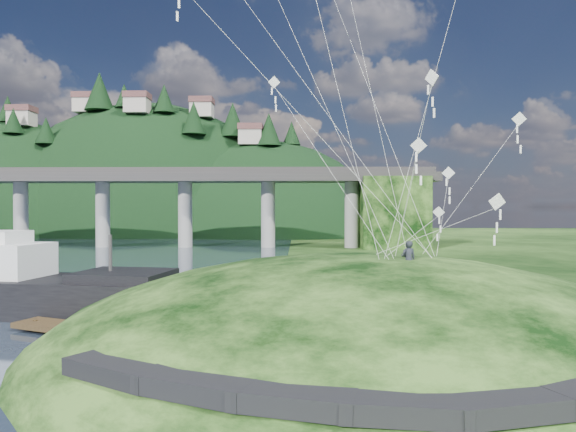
{
  "coord_description": "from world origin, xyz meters",
  "views": [
    {
      "loc": [
        4.63,
        -25.19,
        7.54
      ],
      "look_at": [
        4.0,
        6.0,
        7.0
      ],
      "focal_mm": 32.0,
      "sensor_mm": 36.0,
      "label": 1
    }
  ],
  "objects": [
    {
      "name": "grass_hill",
      "position": [
        8.0,
        2.0,
        -1.5
      ],
      "size": [
        36.0,
        32.0,
        13.0
      ],
      "color": "black",
      "rests_on": "ground"
    },
    {
      "name": "kite_swarm",
      "position": [
        8.42,
        4.35,
        16.15
      ],
      "size": [
        19.96,
        13.87,
        20.09
      ],
      "color": "white",
      "rests_on": "ground"
    },
    {
      "name": "wooden_dock",
      "position": [
        -6.49,
        3.73,
        0.4
      ],
      "size": [
        12.49,
        6.65,
        0.91
      ],
      "color": "#332515",
      "rests_on": "ground"
    },
    {
      "name": "ground",
      "position": [
        0.0,
        0.0,
        0.0
      ],
      "size": [
        320.0,
        320.0,
        0.0
      ],
      "primitive_type": "plane",
      "color": "black",
      "rests_on": "ground"
    },
    {
      "name": "footpath",
      "position": [
        7.46,
        -9.74,
        2.08
      ],
      "size": [
        22.29,
        5.84,
        0.83
      ],
      "color": "black",
      "rests_on": "ground"
    },
    {
      "name": "bridge",
      "position": [
        -26.46,
        70.07,
        9.7
      ],
      "size": [
        160.0,
        11.0,
        15.0
      ],
      "color": "#2D2B2B",
      "rests_on": "ground"
    },
    {
      "name": "far_ridge",
      "position": [
        -43.58,
        122.17,
        -7.44
      ],
      "size": [
        153.0,
        70.0,
        94.5
      ],
      "color": "black",
      "rests_on": "ground"
    },
    {
      "name": "work_barge",
      "position": [
        -14.5,
        10.6,
        1.91
      ],
      "size": [
        22.49,
        9.39,
        7.63
      ],
      "color": "black",
      "rests_on": "ground"
    },
    {
      "name": "kite_flyers",
      "position": [
        10.27,
        1.15,
        5.81
      ],
      "size": [
        1.1,
        1.94,
        1.89
      ],
      "color": "#242730",
      "rests_on": "ground"
    }
  ]
}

